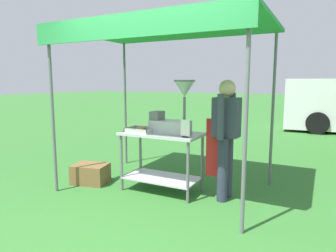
{
  "coord_description": "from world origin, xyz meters",
  "views": [
    {
      "loc": [
        1.78,
        -2.63,
        1.58
      ],
      "look_at": [
        -0.27,
        1.31,
        0.93
      ],
      "focal_mm": 32.28,
      "sensor_mm": 36.0,
      "label": 1
    }
  ],
  "objects_px": {
    "stall_canopy": "(165,33)",
    "donut_cart": "(162,150)",
    "donut_fryer": "(174,113)",
    "donut_tray": "(141,131)",
    "vendor": "(226,133)",
    "supply_crate": "(91,174)",
    "menu_sign": "(185,130)"
  },
  "relations": [
    {
      "from": "menu_sign",
      "to": "supply_crate",
      "type": "bearing_deg",
      "value": -178.91
    },
    {
      "from": "donut_tray",
      "to": "donut_fryer",
      "type": "distance_m",
      "value": 0.56
    },
    {
      "from": "donut_fryer",
      "to": "supply_crate",
      "type": "bearing_deg",
      "value": -169.46
    },
    {
      "from": "donut_cart",
      "to": "donut_fryer",
      "type": "xyz_separation_m",
      "value": [
        0.18,
        0.03,
        0.55
      ]
    },
    {
      "from": "donut_tray",
      "to": "vendor",
      "type": "relative_size",
      "value": 0.24
    },
    {
      "from": "donut_fryer",
      "to": "vendor",
      "type": "distance_m",
      "value": 0.77
    },
    {
      "from": "vendor",
      "to": "supply_crate",
      "type": "xyz_separation_m",
      "value": [
        -2.06,
        -0.34,
        -0.75
      ]
    },
    {
      "from": "donut_cart",
      "to": "donut_fryer",
      "type": "bearing_deg",
      "value": 9.17
    },
    {
      "from": "vendor",
      "to": "donut_fryer",
      "type": "bearing_deg",
      "value": -172.58
    },
    {
      "from": "vendor",
      "to": "supply_crate",
      "type": "bearing_deg",
      "value": -170.54
    },
    {
      "from": "donut_tray",
      "to": "menu_sign",
      "type": "height_order",
      "value": "menu_sign"
    },
    {
      "from": "vendor",
      "to": "menu_sign",
      "type": "bearing_deg",
      "value": -145.1
    },
    {
      "from": "donut_tray",
      "to": "donut_fryer",
      "type": "xyz_separation_m",
      "value": [
        0.47,
        0.14,
        0.27
      ]
    },
    {
      "from": "donut_cart",
      "to": "stall_canopy",
      "type": "bearing_deg",
      "value": 90.0
    },
    {
      "from": "donut_tray",
      "to": "menu_sign",
      "type": "bearing_deg",
      "value": -5.94
    },
    {
      "from": "stall_canopy",
      "to": "donut_tray",
      "type": "bearing_deg",
      "value": -143.16
    },
    {
      "from": "vendor",
      "to": "supply_crate",
      "type": "relative_size",
      "value": 2.69
    },
    {
      "from": "donut_fryer",
      "to": "donut_cart",
      "type": "bearing_deg",
      "value": -170.83
    },
    {
      "from": "stall_canopy",
      "to": "donut_cart",
      "type": "xyz_separation_m",
      "value": [
        -0.0,
        -0.1,
        -1.65
      ]
    },
    {
      "from": "stall_canopy",
      "to": "donut_cart",
      "type": "relative_size",
      "value": 2.52
    },
    {
      "from": "donut_cart",
      "to": "supply_crate",
      "type": "bearing_deg",
      "value": -169.24
    },
    {
      "from": "vendor",
      "to": "donut_tray",
      "type": "bearing_deg",
      "value": -168.74
    },
    {
      "from": "donut_tray",
      "to": "vendor",
      "type": "xyz_separation_m",
      "value": [
        1.19,
        0.24,
        0.02
      ]
    },
    {
      "from": "donut_tray",
      "to": "vendor",
      "type": "bearing_deg",
      "value": 11.26
    },
    {
      "from": "donut_fryer",
      "to": "donut_tray",
      "type": "bearing_deg",
      "value": -163.03
    },
    {
      "from": "stall_canopy",
      "to": "supply_crate",
      "type": "relative_size",
      "value": 4.88
    },
    {
      "from": "donut_fryer",
      "to": "menu_sign",
      "type": "distance_m",
      "value": 0.4
    },
    {
      "from": "donut_cart",
      "to": "donut_fryer",
      "type": "relative_size",
      "value": 1.55
    },
    {
      "from": "donut_fryer",
      "to": "supply_crate",
      "type": "xyz_separation_m",
      "value": [
        -1.34,
        -0.25,
        -1.01
      ]
    },
    {
      "from": "donut_tray",
      "to": "vendor",
      "type": "distance_m",
      "value": 1.21
    },
    {
      "from": "stall_canopy",
      "to": "donut_tray",
      "type": "relative_size",
      "value": 7.54
    },
    {
      "from": "vendor",
      "to": "supply_crate",
      "type": "height_order",
      "value": "vendor"
    }
  ]
}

